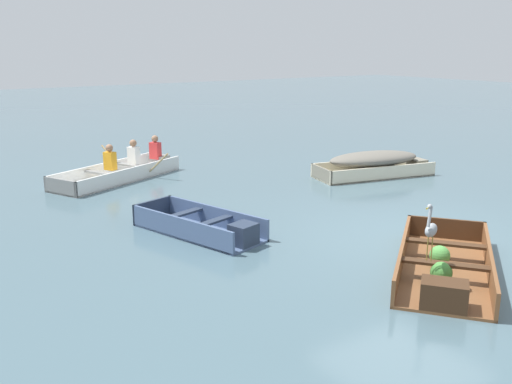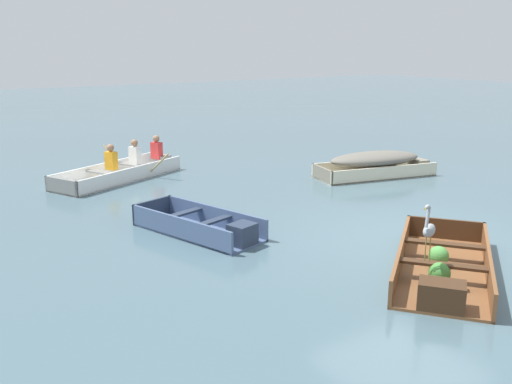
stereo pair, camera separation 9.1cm
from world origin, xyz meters
name	(u,v)px [view 1 (the left image)]	position (x,y,z in m)	size (l,w,h in m)	color
ground_plane	(408,238)	(0.00, 0.00, 0.00)	(80.00, 80.00, 0.00)	#47606B
dinghy_wooden_brown_foreground	(444,267)	(-0.86, -1.43, 0.14)	(3.14, 2.84, 0.39)	brown
skiff_cream_near_moored	(375,162)	(3.01, 3.79, 0.37)	(3.18, 1.66, 0.64)	beige
skiff_slate_blue_mid_moored	(203,227)	(-2.86, 2.14, 0.14)	(1.58, 2.65, 0.39)	#475B7F
rowboat_white_with_crew	(124,170)	(-2.37, 7.13, 0.21)	(3.63, 2.51, 0.92)	white
heron_on_dinghy	(431,229)	(-1.39, -1.56, 0.85)	(0.45, 0.25, 0.84)	olive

